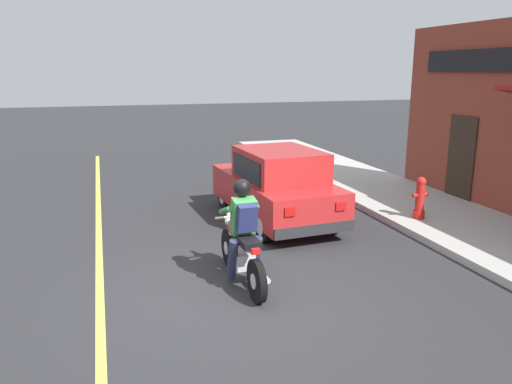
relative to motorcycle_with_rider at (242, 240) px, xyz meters
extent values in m
plane|color=#2B2B2D|center=(-0.28, -0.37, -0.68)|extent=(80.00, 80.00, 0.00)
cube|color=#ADAAA3|center=(4.99, 2.63, -0.61)|extent=(2.60, 22.00, 0.14)
cube|color=#D1C64C|center=(-2.08, 2.63, -0.67)|extent=(0.12, 19.80, 0.01)
cube|color=#2D2319|center=(6.27, 2.96, 0.37)|extent=(0.04, 0.90, 2.10)
cylinder|color=black|center=(-0.02, 0.72, -0.37)|extent=(0.12, 0.62, 0.62)
cylinder|color=silver|center=(-0.02, 0.72, -0.37)|extent=(0.13, 0.22, 0.22)
cylinder|color=black|center=(0.02, -0.68, -0.37)|extent=(0.12, 0.62, 0.62)
cylinder|color=silver|center=(0.02, -0.68, -0.37)|extent=(0.13, 0.22, 0.22)
cube|color=silver|center=(0.00, -0.03, -0.29)|extent=(0.29, 0.41, 0.24)
ellipsoid|color=#B21919|center=(-0.01, 0.22, 0.12)|extent=(0.31, 0.53, 0.24)
cube|color=black|center=(0.01, -0.26, 0.08)|extent=(0.28, 0.57, 0.10)
cylinder|color=silver|center=(-0.02, 0.62, -0.05)|extent=(0.08, 0.33, 0.68)
cylinder|color=silver|center=(-0.02, 0.50, 0.23)|extent=(0.56, 0.06, 0.04)
sphere|color=silver|center=(-0.02, 0.67, 0.11)|extent=(0.16, 0.16, 0.16)
cylinder|color=silver|center=(0.17, -0.42, -0.39)|extent=(0.10, 0.55, 0.08)
cube|color=red|center=(0.02, -0.63, 0.05)|extent=(0.12, 0.06, 0.08)
cylinder|color=#282D4C|center=(-0.18, -0.10, -0.25)|extent=(0.15, 0.35, 0.71)
cylinder|color=#282D4C|center=(0.18, -0.09, -0.25)|extent=(0.15, 0.35, 0.71)
cube|color=#387F42|center=(0.00, -0.08, 0.40)|extent=(0.35, 0.34, 0.57)
cylinder|color=#387F42|center=(-0.21, 0.16, 0.44)|extent=(0.10, 0.52, 0.26)
cylinder|color=#387F42|center=(0.19, 0.17, 0.44)|extent=(0.10, 0.52, 0.26)
sphere|color=black|center=(0.00, -0.02, 0.81)|extent=(0.26, 0.26, 0.26)
cube|color=navy|center=(0.00, -0.24, 0.42)|extent=(0.29, 0.25, 0.42)
cylinder|color=black|center=(0.74, 4.06, -0.38)|extent=(0.22, 0.61, 0.60)
cylinder|color=silver|center=(0.74, 4.06, -0.38)|extent=(0.22, 0.34, 0.33)
cylinder|color=black|center=(2.18, 4.15, -0.38)|extent=(0.22, 0.61, 0.60)
cylinder|color=silver|center=(2.18, 4.15, -0.38)|extent=(0.22, 0.34, 0.33)
cylinder|color=black|center=(0.90, 1.66, -0.38)|extent=(0.22, 0.61, 0.60)
cylinder|color=silver|center=(0.90, 1.66, -0.38)|extent=(0.22, 0.34, 0.33)
cylinder|color=black|center=(2.34, 1.76, -0.38)|extent=(0.22, 0.61, 0.60)
cylinder|color=silver|center=(2.34, 1.76, -0.38)|extent=(0.22, 0.34, 0.33)
cube|color=red|center=(1.54, 2.91, -0.08)|extent=(1.88, 3.80, 0.70)
cube|color=red|center=(1.55, 2.66, 0.56)|extent=(1.56, 1.99, 0.66)
cube|color=black|center=(1.50, 3.53, 0.51)|extent=(1.34, 0.44, 0.51)
cube|color=black|center=(0.83, 2.61, 0.54)|extent=(0.13, 1.52, 0.46)
cube|color=black|center=(2.28, 2.71, 0.54)|extent=(0.13, 1.52, 0.46)
cube|color=silver|center=(0.91, 4.73, 0.04)|extent=(0.24, 0.06, 0.14)
cube|color=red|center=(1.15, 1.02, 0.06)|extent=(0.20, 0.05, 0.16)
cube|color=silver|center=(1.92, 4.80, 0.04)|extent=(0.24, 0.06, 0.14)
cube|color=red|center=(2.17, 1.09, 0.06)|extent=(0.20, 0.05, 0.16)
cube|color=#28282B|center=(1.42, 4.74, -0.33)|extent=(1.61, 0.23, 0.20)
cube|color=#28282B|center=(1.66, 1.08, -0.33)|extent=(1.61, 0.23, 0.20)
cylinder|color=red|center=(4.30, 1.71, -0.46)|extent=(0.24, 0.24, 0.16)
cylinder|color=red|center=(4.30, 1.71, -0.09)|extent=(0.18, 0.18, 0.58)
sphere|color=red|center=(4.30, 1.71, 0.24)|extent=(0.20, 0.20, 0.20)
cylinder|color=red|center=(4.17, 1.71, -0.04)|extent=(0.10, 0.08, 0.08)
cylinder|color=red|center=(4.43, 1.71, -0.04)|extent=(0.10, 0.08, 0.08)
camera|label=1|loc=(-1.90, -6.79, 2.49)|focal=35.00mm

